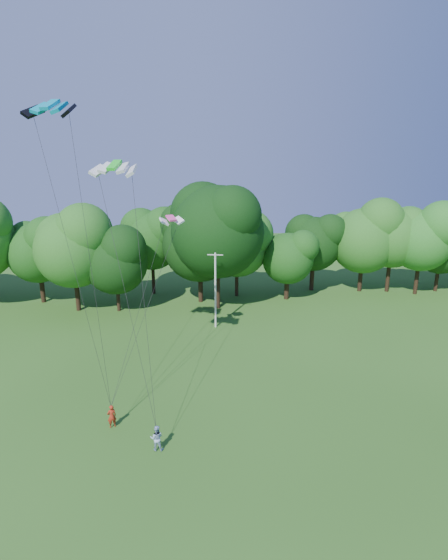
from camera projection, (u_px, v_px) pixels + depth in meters
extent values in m
cylinder|color=silver|center=(215.00, 291.00, 42.63)|extent=(0.19, 0.19, 7.57)
cube|color=silver|center=(215.00, 255.00, 41.65)|extent=(1.49, 0.44, 0.08)
imported|color=#A92915|center=(112.00, 416.00, 27.34)|extent=(0.66, 0.54, 1.53)
imported|color=#9AB5D6|center=(157.00, 438.00, 25.21)|extent=(0.83, 0.69, 1.57)
cube|color=#058FAC|center=(50.00, 105.00, 25.46)|extent=(3.31, 2.37, 0.75)
cube|color=#20D726|center=(114.00, 165.00, 26.55)|extent=(3.01, 2.04, 0.65)
cube|color=#FA45A1|center=(171.00, 218.00, 32.87)|extent=(1.97, 1.47, 0.42)
cylinder|color=black|center=(218.00, 284.00, 48.39)|extent=(0.50, 0.50, 5.50)
ellipsoid|color=black|center=(217.00, 219.00, 46.40)|extent=(11.00, 11.00, 12.00)
cylinder|color=#372316|center=(417.00, 278.00, 53.58)|extent=(0.50, 0.50, 4.03)
ellipsoid|color=#24631E|center=(422.00, 235.00, 52.12)|extent=(8.05, 8.05, 8.78)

